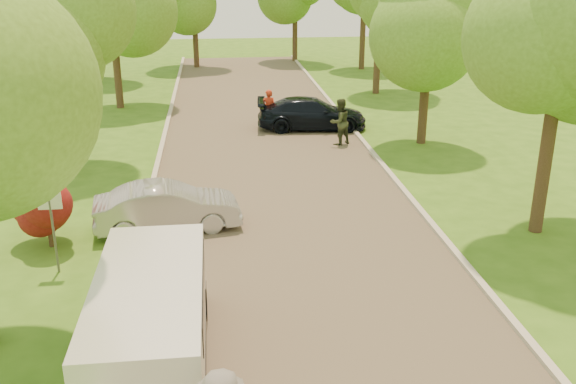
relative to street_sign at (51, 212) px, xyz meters
name	(u,v)px	position (x,y,z in m)	size (l,w,h in m)	color
ground	(323,351)	(5.80, -4.00, -1.56)	(100.00, 100.00, 0.00)	#356417
road	(280,202)	(5.80, 4.00, -1.56)	(8.00, 60.00, 0.01)	#4C4438
curb_left	(147,206)	(1.75, 4.00, -1.50)	(0.18, 60.00, 0.12)	#B2AD9E
curb_right	(407,195)	(9.85, 4.00, -1.50)	(0.18, 60.00, 0.12)	#B2AD9E
street_sign	(51,212)	(0.00, 0.00, 0.00)	(0.55, 0.06, 2.17)	#59595E
red_shrub	(46,208)	(-0.50, 1.50, -0.47)	(1.70, 1.70, 1.95)	#382619
tree_l_midb	(63,39)	(-1.01, 8.00, 3.02)	(4.30, 4.20, 6.62)	#382619
tree_r_mida	(573,26)	(12.82, 1.00, 3.97)	(5.13, 5.00, 7.95)	#382619
tree_r_midb	(435,19)	(12.40, 10.00, 3.32)	(4.51, 4.40, 7.01)	#382619
minivan	(151,321)	(2.60, -4.14, -0.60)	(1.96, 4.93, 1.83)	white
silver_sedan	(168,207)	(2.50, 2.29, -0.91)	(1.39, 3.98, 1.31)	#A6A5AA
dark_sedan	(312,114)	(8.10, 12.73, -0.88)	(1.92, 4.73, 1.37)	black
person_striped	(269,109)	(6.25, 13.11, -0.71)	(0.62, 0.41, 1.71)	red
person_olive	(340,122)	(8.84, 10.15, -0.63)	(0.91, 0.71, 1.87)	#2F3822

